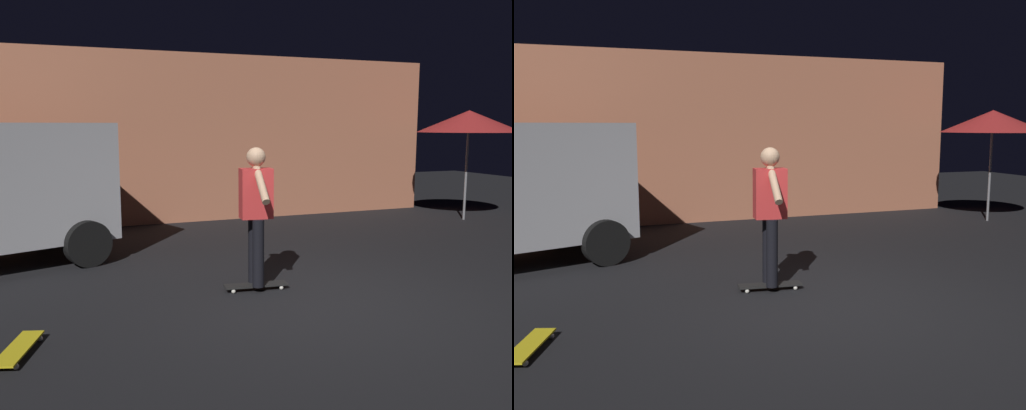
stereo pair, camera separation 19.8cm
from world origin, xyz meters
The scene contains 6 objects.
ground_plane centered at (0.00, 0.00, 0.00)m, with size 28.00×28.00×0.00m, color black.
low_building centered at (-1.26, 7.87, 1.72)m, with size 13.50×4.42×3.44m.
patio_umbrella centered at (5.39, 3.83, 2.07)m, with size 2.10×2.10×2.30m.
skateboard_ridden centered at (-0.55, 0.76, 0.06)m, with size 0.80×0.29×0.07m.
skateboard_spare centered at (-3.19, -0.27, 0.06)m, with size 0.43×0.80×0.07m.
skater centered at (-0.55, 0.76, 1.04)m, with size 0.40×0.99×1.67m.
Camera 2 is at (-2.71, -5.35, 2.00)m, focal length 38.40 mm.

